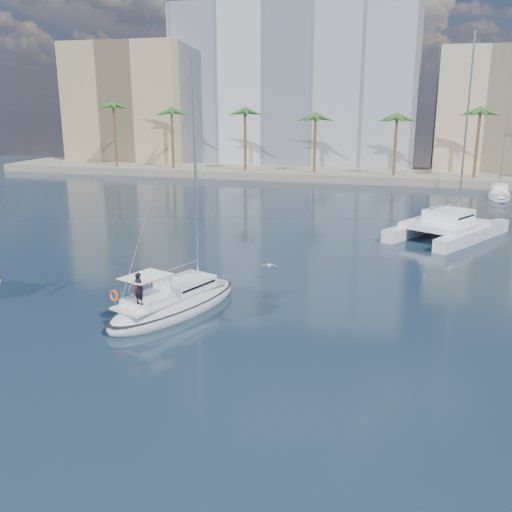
% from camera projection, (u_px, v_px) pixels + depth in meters
% --- Properties ---
extents(ground, '(160.00, 160.00, 0.00)m').
position_uv_depth(ground, '(239.00, 309.00, 34.02)').
color(ground, black).
rests_on(ground, ground).
extents(quay, '(120.00, 14.00, 1.20)m').
position_uv_depth(quay, '(353.00, 174.00, 90.49)').
color(quay, gray).
rests_on(quay, ground).
extents(building_modern, '(42.00, 16.00, 28.00)m').
position_uv_depth(building_modern, '(296.00, 88.00, 101.21)').
color(building_modern, silver).
rests_on(building_modern, ground).
extents(building_tan_left, '(22.00, 14.00, 22.00)m').
position_uv_depth(building_tan_left, '(134.00, 106.00, 106.12)').
color(building_tan_left, tan).
rests_on(building_tan_left, ground).
extents(building_beige, '(20.00, 14.00, 20.00)m').
position_uv_depth(building_beige, '(501.00, 113.00, 90.62)').
color(building_beige, beige).
rests_on(building_beige, ground).
extents(palm_left, '(3.60, 3.60, 12.30)m').
position_uv_depth(palm_left, '(144.00, 111.00, 93.09)').
color(palm_left, brown).
rests_on(palm_left, ground).
extents(palm_centre, '(3.60, 3.60, 12.30)m').
position_uv_depth(palm_centre, '(353.00, 112.00, 84.22)').
color(palm_centre, brown).
rests_on(palm_centre, ground).
extents(main_sloop, '(6.48, 10.62, 15.04)m').
position_uv_depth(main_sloop, '(175.00, 303.00, 33.56)').
color(main_sloop, silver).
rests_on(main_sloop, ground).
extents(catamaran, '(11.36, 13.65, 17.80)m').
position_uv_depth(catamaran, '(447.00, 225.00, 51.58)').
color(catamaran, silver).
rests_on(catamaran, ground).
extents(seagull, '(1.13, 0.49, 0.21)m').
position_uv_depth(seagull, '(269.00, 265.00, 38.98)').
color(seagull, silver).
rests_on(seagull, ground).
extents(moored_yacht_a, '(3.37, 9.52, 11.90)m').
position_uv_depth(moored_yacht_a, '(499.00, 198.00, 72.44)').
color(moored_yacht_a, silver).
rests_on(moored_yacht_a, ground).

